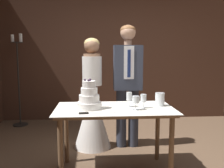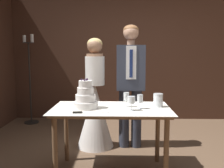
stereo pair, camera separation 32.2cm
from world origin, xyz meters
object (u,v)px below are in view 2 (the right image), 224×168
Objects in this scene: groom at (131,79)px; cake_knife at (84,112)px; cake_table at (111,116)px; tiered_cake at (86,98)px; wine_glass_far at (140,99)px; hurricane_candle at (158,101)px; candle_stand at (30,82)px; bride at (95,107)px; wine_glass_middle at (126,97)px; wine_glass_near at (131,100)px.

cake_knife is at bearing -116.82° from groom.
tiered_cake reaches higher than cake_table.
tiered_cake is (-0.29, -0.02, 0.22)m from cake_table.
wine_glass_far is (0.62, -0.01, -0.01)m from tiered_cake.
candle_stand reaches higher than hurricane_candle.
cake_table is at bearing 173.90° from wine_glass_far.
bride reaches higher than tiered_cake.
cake_table is at bearing -163.25° from wine_glass_middle.
wine_glass_near and hurricane_candle have the same top height.
wine_glass_middle is at bearing 105.66° from wine_glass_near.
groom is at bearing -32.54° from candle_stand.
tiered_cake is at bearing -56.16° from candle_stand.
groom reaches higher than bride.
wine_glass_near is 0.09× the size of candle_stand.
cake_table is at bearing -172.78° from hurricane_candle.
tiered_cake is 0.47m from wine_glass_middle.
cake_table is at bearing 38.40° from cake_knife.
tiered_cake is 2.10× the size of wine_glass_far.
bride is at bearing 125.21° from wine_glass_far.
hurricane_candle is at bearing -68.38° from groom.
wine_glass_middle is (0.46, 0.08, -0.00)m from tiered_cake.
cake_knife is 2.28× the size of wine_glass_middle.
bride is at bearing 117.75° from wine_glass_near.
candle_stand is at bearing 116.00° from cake_knife.
cake_table is 0.84× the size of bride.
wine_glass_near is 2.85m from candle_stand.
hurricane_candle is 0.80m from groom.
cake_table is 0.76× the size of groom.
wine_glass_middle is at bearing -46.99° from candle_stand.
cake_table is 0.39m from wine_glass_far.
cake_table is 8.64× the size of hurricane_candle.
candle_stand reaches higher than wine_glass_near.
candle_stand is at bearing 131.31° from wine_glass_near.
wine_glass_far is (0.33, -0.03, 0.20)m from cake_table.
tiered_cake is 0.87× the size of cake_knife.
bride is 1.87m from candle_stand.
tiered_cake is 1.98× the size of wine_glass_middle.
cake_table is 8.63× the size of wine_glass_near.
wine_glass_far is 0.24m from hurricane_candle.
wine_glass_middle reaches higher than wine_glass_far.
tiered_cake is 0.21× the size of bride.
tiered_cake is at bearing 178.94° from wine_glass_far.
wine_glass_far is at bearing -1.06° from tiered_cake.
wine_glass_middle is 0.11× the size of bride.
hurricane_candle is at bearing 2.53° from wine_glass_middle.
tiered_cake reaches higher than wine_glass_near.
candle_stand is (-1.65, 2.01, 0.16)m from cake_table.
cake_knife is at bearing -136.41° from cake_table.
cake_knife is 2.50× the size of wine_glass_near.
candle_stand is (-1.98, 2.05, -0.04)m from wine_glass_far.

